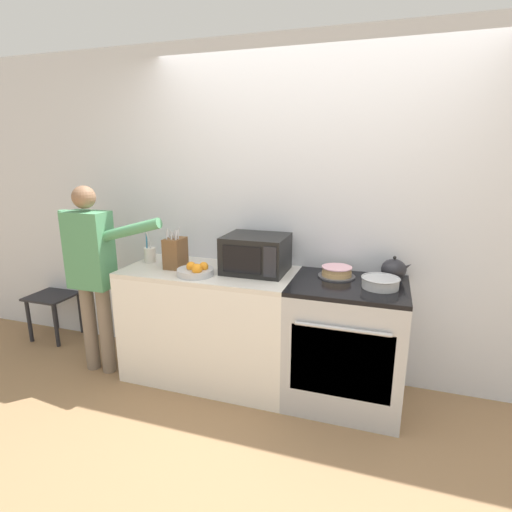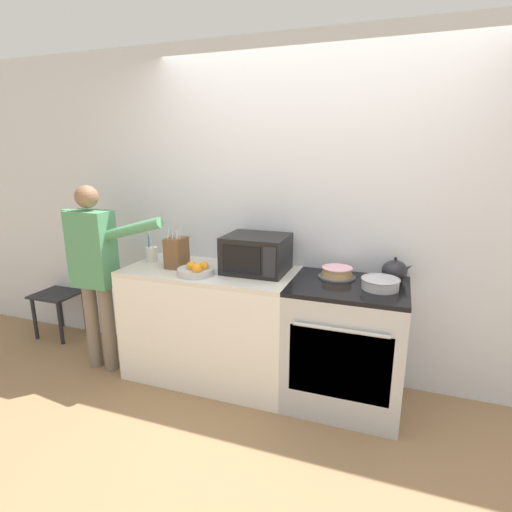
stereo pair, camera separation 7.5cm
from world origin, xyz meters
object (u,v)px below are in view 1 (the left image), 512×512
at_px(fruit_bowl, 196,271).
at_px(dining_chair, 59,288).
at_px(tea_kettle, 394,269).
at_px(microwave, 256,254).
at_px(stove_range, 345,343).
at_px(knife_block, 175,253).
at_px(milk_carton, 176,248).
at_px(mixing_bowl, 380,282).
at_px(utensil_crock, 150,254).
at_px(layer_cake, 337,272).
at_px(person_baker, 92,266).

xyz_separation_m(fruit_bowl, dining_chair, (-1.71, 0.41, -0.45)).
distance_m(tea_kettle, microwave, 1.00).
relative_size(tea_kettle, microwave, 0.46).
distance_m(stove_range, knife_block, 1.44).
bearing_deg(stove_range, milk_carton, 172.77).
bearing_deg(stove_range, mixing_bowl, -6.47).
bearing_deg(microwave, tea_kettle, 6.92).
bearing_deg(tea_kettle, mixing_bowl, -110.81).
distance_m(stove_range, utensil_crock, 1.69).
bearing_deg(milk_carton, utensil_crock, -145.19).
relative_size(layer_cake, person_baker, 0.17).
relative_size(mixing_bowl, microwave, 0.55).
distance_m(layer_cake, dining_chair, 2.73).
distance_m(layer_cake, person_baker, 1.90).
distance_m(mixing_bowl, knife_block, 1.53).
xyz_separation_m(utensil_crock, fruit_bowl, (0.52, -0.22, -0.03)).
relative_size(utensil_crock, microwave, 0.73).
distance_m(layer_cake, fruit_bowl, 1.02).
xyz_separation_m(utensil_crock, milk_carton, (0.18, 0.12, 0.03)).
height_order(stove_range, knife_block, knife_block).
relative_size(tea_kettle, person_baker, 0.14).
distance_m(tea_kettle, dining_chair, 3.12).
bearing_deg(fruit_bowl, milk_carton, 135.40).
xyz_separation_m(layer_cake, dining_chair, (-2.69, 0.12, -0.45)).
relative_size(fruit_bowl, microwave, 0.58).
height_order(fruit_bowl, person_baker, person_baker).
bearing_deg(microwave, utensil_crock, -178.70).
height_order(stove_range, milk_carton, milk_carton).
relative_size(layer_cake, microwave, 0.58).
bearing_deg(knife_block, microwave, 8.57).
bearing_deg(milk_carton, person_baker, -144.04).
distance_m(stove_range, microwave, 0.92).
xyz_separation_m(mixing_bowl, utensil_crock, (-1.81, 0.08, 0.03)).
bearing_deg(fruit_bowl, layer_cake, 16.53).
xyz_separation_m(fruit_bowl, milk_carton, (-0.35, 0.34, 0.07)).
relative_size(knife_block, person_baker, 0.21).
height_order(stove_range, fruit_bowl, fruit_bowl).
xyz_separation_m(utensil_crock, dining_chair, (-1.19, 0.19, -0.48)).
height_order(layer_cake, microwave, microwave).
distance_m(layer_cake, utensil_crock, 1.51).
xyz_separation_m(mixing_bowl, microwave, (-0.90, 0.10, 0.10)).
bearing_deg(mixing_bowl, dining_chair, 174.82).
relative_size(utensil_crock, milk_carton, 1.58).
height_order(utensil_crock, microwave, utensil_crock).
bearing_deg(mixing_bowl, stove_range, 173.53).
distance_m(layer_cake, knife_block, 1.24).
bearing_deg(knife_block, tea_kettle, 7.56).
xyz_separation_m(layer_cake, utensil_crock, (-1.51, -0.08, 0.03)).
relative_size(stove_range, dining_chair, 1.06).
relative_size(tea_kettle, mixing_bowl, 0.84).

